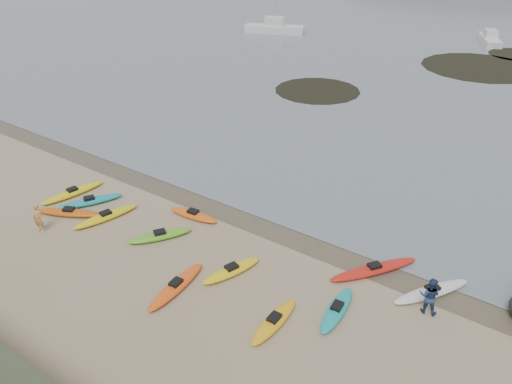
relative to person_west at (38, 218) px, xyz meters
The scene contains 6 objects.
ground 10.96m from the person_west, 42.18° to the left, with size 600.00×600.00×0.00m, color tan.
wet_sand 10.76m from the person_west, 40.99° to the left, with size 60.00×60.00×0.00m, color brown.
kayaks 8.26m from the person_west, 24.72° to the left, with size 21.39×9.75×0.34m.
person_west is the anchor object (origin of this frame).
person_east 18.62m from the person_west, 16.90° to the left, with size 0.81×0.63×1.66m, color navy.
kelp_mats 41.76m from the person_west, 78.26° to the left, with size 19.43×30.53×0.04m.
Camera 1 is at (12.72, -18.26, 14.19)m, focal length 35.00 mm.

